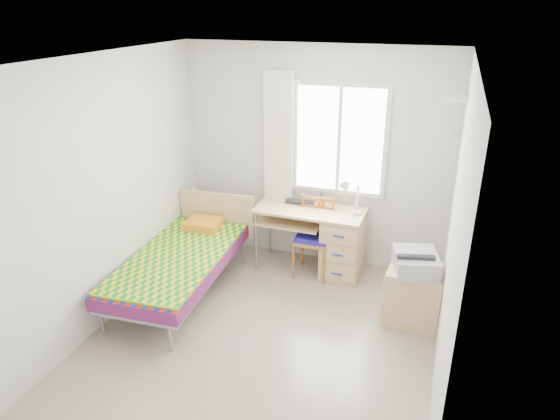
# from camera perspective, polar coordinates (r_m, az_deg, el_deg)

# --- Properties ---
(floor) EXTENTS (3.50, 3.50, 0.00)m
(floor) POSITION_cam_1_polar(r_m,az_deg,el_deg) (5.03, -1.90, -14.12)
(floor) COLOR #BCAD93
(floor) RESTS_ON ground
(ceiling) EXTENTS (3.50, 3.50, 0.00)m
(ceiling) POSITION_cam_1_polar(r_m,az_deg,el_deg) (4.04, -2.40, 16.84)
(ceiling) COLOR white
(ceiling) RESTS_ON wall_back
(wall_back) EXTENTS (3.20, 0.00, 3.20)m
(wall_back) POSITION_cam_1_polar(r_m,az_deg,el_deg) (5.94, 3.91, 5.95)
(wall_back) COLOR silver
(wall_back) RESTS_ON ground
(wall_left) EXTENTS (0.00, 3.50, 3.50)m
(wall_left) POSITION_cam_1_polar(r_m,az_deg,el_deg) (5.13, -19.10, 1.93)
(wall_left) COLOR silver
(wall_left) RESTS_ON ground
(wall_right) EXTENTS (0.00, 3.50, 3.50)m
(wall_right) POSITION_cam_1_polar(r_m,az_deg,el_deg) (4.13, 19.17, -3.17)
(wall_right) COLOR silver
(wall_right) RESTS_ON ground
(window) EXTENTS (1.10, 0.04, 1.30)m
(window) POSITION_cam_1_polar(r_m,az_deg,el_deg) (5.78, 6.81, 7.95)
(window) COLOR white
(window) RESTS_ON wall_back
(curtain) EXTENTS (0.35, 0.05, 1.70)m
(curtain) POSITION_cam_1_polar(r_m,az_deg,el_deg) (5.95, -0.17, 7.54)
(curtain) COLOR white
(curtain) RESTS_ON wall_back
(floating_shelf) EXTENTS (0.20, 0.32, 0.03)m
(floating_shelf) POSITION_cam_1_polar(r_m,az_deg,el_deg) (5.22, 19.45, 11.98)
(floating_shelf) COLOR white
(floating_shelf) RESTS_ON wall_right
(bed) EXTENTS (1.04, 2.04, 0.86)m
(bed) POSITION_cam_1_polar(r_m,az_deg,el_deg) (5.58, -11.04, -5.43)
(bed) COLOR #93959B
(bed) RESTS_ON floor
(desk) EXTENTS (1.27, 0.60, 0.79)m
(desk) POSITION_cam_1_polar(r_m,az_deg,el_deg) (5.87, 6.56, -3.53)
(desk) COLOR tan
(desk) RESTS_ON floor
(chair) EXTENTS (0.43, 0.43, 0.94)m
(chair) POSITION_cam_1_polar(r_m,az_deg,el_deg) (5.83, 4.00, -2.55)
(chair) COLOR brown
(chair) RESTS_ON floor
(cabinet) EXTENTS (0.58, 0.52, 0.59)m
(cabinet) POSITION_cam_1_polar(r_m,az_deg,el_deg) (5.24, 15.06, -9.39)
(cabinet) COLOR tan
(cabinet) RESTS_ON floor
(printer) EXTENTS (0.50, 0.54, 0.20)m
(printer) POSITION_cam_1_polar(r_m,az_deg,el_deg) (5.01, 15.24, -5.75)
(printer) COLOR #A9ABB2
(printer) RESTS_ON cabinet
(laptop) EXTENTS (0.37, 0.27, 0.03)m
(laptop) POSITION_cam_1_polar(r_m,az_deg,el_deg) (5.91, 2.21, 0.77)
(laptop) COLOR black
(laptop) RESTS_ON desk
(pen_cup) EXTENTS (0.11, 0.11, 0.11)m
(pen_cup) POSITION_cam_1_polar(r_m,az_deg,el_deg) (5.85, 4.75, 0.92)
(pen_cup) COLOR #FEAF1C
(pen_cup) RESTS_ON desk
(task_lamp) EXTENTS (0.23, 0.33, 0.43)m
(task_lamp) POSITION_cam_1_polar(r_m,az_deg,el_deg) (5.51, 7.99, 1.76)
(task_lamp) COLOR white
(task_lamp) RESTS_ON desk
(book) EXTENTS (0.25, 0.27, 0.02)m
(book) POSITION_cam_1_polar(r_m,az_deg,el_deg) (5.96, 1.51, -1.24)
(book) COLOR gray
(book) RESTS_ON desk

